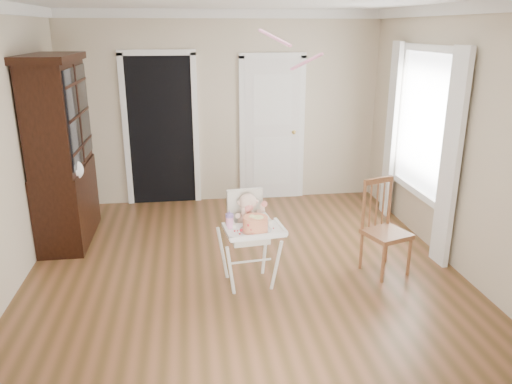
{
  "coord_description": "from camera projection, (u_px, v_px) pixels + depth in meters",
  "views": [
    {
      "loc": [
        -0.52,
        -4.64,
        2.45
      ],
      "look_at": [
        0.08,
        -0.27,
        1.0
      ],
      "focal_mm": 35.0,
      "sensor_mm": 36.0,
      "label": 1
    }
  ],
  "objects": [
    {
      "name": "floor",
      "position": [
        245.0,
        275.0,
        5.2
      ],
      "size": [
        5.0,
        5.0,
        0.0
      ],
      "primitive_type": "plane",
      "color": "#533A1C",
      "rests_on": "ground"
    },
    {
      "name": "wall_back",
      "position": [
        224.0,
        109.0,
        7.13
      ],
      "size": [
        4.5,
        0.0,
        4.5
      ],
      "primitive_type": "plane",
      "rotation": [
        1.57,
        0.0,
        0.0
      ],
      "color": "beige",
      "rests_on": "floor"
    },
    {
      "name": "wall_right",
      "position": [
        463.0,
        142.0,
        5.07
      ],
      "size": [
        0.0,
        5.0,
        5.0
      ],
      "primitive_type": "plane",
      "rotation": [
        1.57,
        0.0,
        -1.57
      ],
      "color": "beige",
      "rests_on": "floor"
    },
    {
      "name": "crown_molding",
      "position": [
        243.0,
        6.0,
        4.38
      ],
      "size": [
        4.5,
        5.0,
        0.12
      ],
      "primitive_type": null,
      "color": "white",
      "rests_on": "ceiling"
    },
    {
      "name": "doorway",
      "position": [
        161.0,
        128.0,
        7.07
      ],
      "size": [
        1.06,
        0.05,
        2.22
      ],
      "color": "black",
      "rests_on": "wall_back"
    },
    {
      "name": "closet_door",
      "position": [
        272.0,
        131.0,
        7.3
      ],
      "size": [
        0.96,
        0.09,
        2.13
      ],
      "color": "white",
      "rests_on": "wall_back"
    },
    {
      "name": "window_right",
      "position": [
        421.0,
        133.0,
        5.84
      ],
      "size": [
        0.13,
        1.84,
        2.3
      ],
      "color": "white",
      "rests_on": "wall_right"
    },
    {
      "name": "high_chair",
      "position": [
        249.0,
        228.0,
        4.85
      ],
      "size": [
        0.62,
        0.74,
        0.97
      ],
      "rotation": [
        0.0,
        0.0,
        0.11
      ],
      "color": "white",
      "rests_on": "floor"
    },
    {
      "name": "baby",
      "position": [
        248.0,
        215.0,
        4.84
      ],
      "size": [
        0.29,
        0.22,
        0.42
      ],
      "rotation": [
        0.0,
        0.0,
        0.11
      ],
      "color": "beige",
      "rests_on": "high_chair"
    },
    {
      "name": "cake",
      "position": [
        256.0,
        224.0,
        4.58
      ],
      "size": [
        0.3,
        0.3,
        0.14
      ],
      "color": "silver",
      "rests_on": "high_chair"
    },
    {
      "name": "sippy_cup",
      "position": [
        230.0,
        221.0,
        4.64
      ],
      "size": [
        0.07,
        0.07,
        0.18
      ],
      "rotation": [
        0.0,
        0.0,
        0.11
      ],
      "color": "pink",
      "rests_on": "high_chair"
    },
    {
      "name": "china_cabinet",
      "position": [
        62.0,
        151.0,
        5.78
      ],
      "size": [
        0.58,
        1.3,
        2.19
      ],
      "color": "black",
      "rests_on": "floor"
    },
    {
      "name": "dining_chair",
      "position": [
        385.0,
        230.0,
        5.16
      ],
      "size": [
        0.51,
        0.51,
        0.99
      ],
      "rotation": [
        0.0,
        0.0,
        0.34
      ],
      "color": "brown",
      "rests_on": "floor"
    },
    {
      "name": "streamer",
      "position": [
        274.0,
        38.0,
        4.46
      ],
      "size": [
        0.23,
        0.45,
        0.15
      ],
      "primitive_type": null,
      "rotation": [
        0.26,
        0.0,
        0.44
      ],
      "color": "pink",
      "rests_on": "ceiling"
    }
  ]
}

